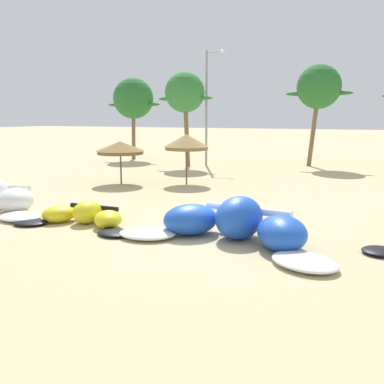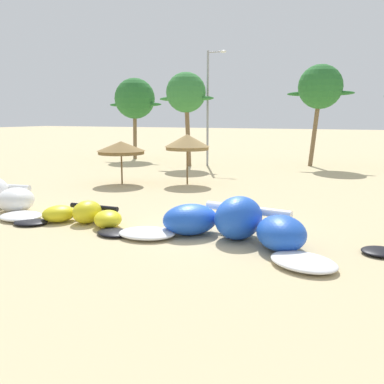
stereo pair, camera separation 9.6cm
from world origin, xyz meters
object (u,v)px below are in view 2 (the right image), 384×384
at_px(kite_left_of_center, 233,225).
at_px(beach_umbrella_middle, 187,142).
at_px(beach_umbrella_near_van, 121,148).
at_px(palm_left_of_gap, 320,88).
at_px(palm_leftmost, 135,99).
at_px(lamppost_west, 209,103).
at_px(kite_left, 83,216).
at_px(palm_left, 186,93).

xyz_separation_m(kite_left_of_center, beach_umbrella_middle, (-6.57, 10.44, 2.03)).
xyz_separation_m(beach_umbrella_near_van, beach_umbrella_middle, (3.74, 1.60, 0.35)).
xyz_separation_m(kite_left_of_center, palm_left_of_gap, (-0.64, 23.42, 5.89)).
bearing_deg(palm_leftmost, lamppost_west, -15.01).
bearing_deg(beach_umbrella_near_van, palm_left_of_gap, 56.45).
bearing_deg(beach_umbrella_middle, lamppost_west, 104.58).
xyz_separation_m(kite_left, kite_left_of_center, (6.03, 0.27, 0.22)).
relative_size(palm_leftmost, lamppost_west, 0.82).
relative_size(beach_umbrella_middle, palm_leftmost, 0.39).
height_order(palm_leftmost, lamppost_west, lamppost_west).
relative_size(kite_left, beach_umbrella_near_van, 1.80).
height_order(kite_left, palm_left, palm_left).
height_order(kite_left, lamppost_west, lamppost_west).
xyz_separation_m(kite_left, palm_left, (-4.73, 19.48, 5.67)).
xyz_separation_m(beach_umbrella_near_van, palm_leftmost, (-7.51, 13.73, 3.55)).
height_order(kite_left_of_center, lamppost_west, lamppost_west).
relative_size(kite_left, lamppost_west, 0.57).
xyz_separation_m(kite_left_of_center, lamppost_west, (-9.12, 20.24, 4.69)).
xyz_separation_m(palm_leftmost, lamppost_west, (8.71, -2.34, -0.54)).
height_order(beach_umbrella_near_van, palm_left, palm_left).
bearing_deg(beach_umbrella_middle, palm_left, 115.54).
bearing_deg(kite_left, beach_umbrella_middle, 92.89).
bearing_deg(kite_left, beach_umbrella_near_van, 115.18).
bearing_deg(palm_left_of_gap, beach_umbrella_near_van, -123.55).
bearing_deg(lamppost_west, kite_left, -81.43).
distance_m(kite_left_of_center, beach_umbrella_near_van, 13.69).
bearing_deg(beach_umbrella_middle, palm_left_of_gap, 65.47).
xyz_separation_m(kite_left, beach_umbrella_near_van, (-4.29, 9.12, 1.90)).
distance_m(palm_left_of_gap, lamppost_west, 9.13).
relative_size(kite_left, palm_left, 0.69).
relative_size(kite_left_of_center, beach_umbrella_near_van, 2.64).
distance_m(palm_leftmost, palm_left_of_gap, 17.21).
height_order(beach_umbrella_middle, palm_left, palm_left).
distance_m(beach_umbrella_near_van, beach_umbrella_middle, 4.09).
height_order(beach_umbrella_near_van, lamppost_west, lamppost_west).
relative_size(kite_left_of_center, palm_leftmost, 1.01).
bearing_deg(beach_umbrella_near_van, palm_left, 92.46).
distance_m(beach_umbrella_middle, lamppost_west, 10.47).
bearing_deg(palm_left_of_gap, lamppost_west, -159.41).
xyz_separation_m(palm_left_of_gap, lamppost_west, (-8.47, -3.18, -1.20)).
relative_size(beach_umbrella_middle, palm_left_of_gap, 0.37).
height_order(palm_left_of_gap, lamppost_west, lamppost_west).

